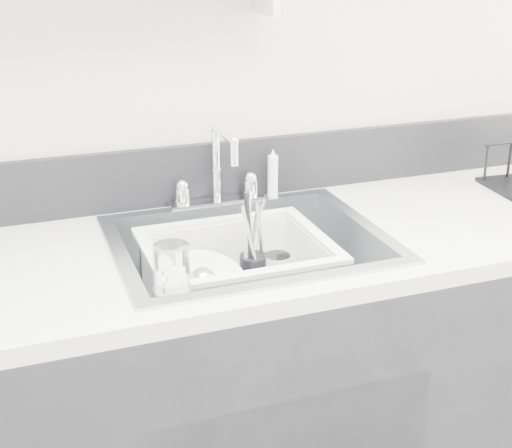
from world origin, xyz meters
name	(u,v)px	position (x,y,z in m)	size (l,w,h in m)	color
counter_run	(249,402)	(0.00, 1.19, 0.46)	(3.20, 0.62, 0.92)	black
backsplash	(212,172)	(0.00, 1.49, 1.00)	(3.20, 0.02, 0.16)	black
sink	(249,274)	(0.00, 1.19, 0.83)	(0.64, 0.52, 0.20)	silver
faucet	(218,185)	(0.00, 1.44, 0.98)	(0.26, 0.18, 0.23)	silver
side_sprayer	(273,174)	(0.16, 1.44, 0.99)	(0.03, 0.03, 0.14)	white
wash_tub	(237,274)	(-0.03, 1.19, 0.84)	(0.43, 0.35, 0.17)	white
plate_stack	(204,296)	(-0.12, 1.18, 0.80)	(0.27, 0.27, 0.11)	white
utensil_cup	(253,268)	(0.03, 1.24, 0.82)	(0.07, 0.07, 0.24)	black
ladle	(230,292)	(-0.06, 1.16, 0.81)	(0.27, 0.10, 0.08)	silver
tumbler_in_tub	(277,272)	(0.08, 1.21, 0.81)	(0.07, 0.07, 0.09)	white
tumbler_counter	(172,268)	(-0.23, 1.00, 0.97)	(0.07, 0.07, 0.10)	white
bowl_small	(294,302)	(0.08, 1.10, 0.79)	(0.12, 0.12, 0.04)	white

